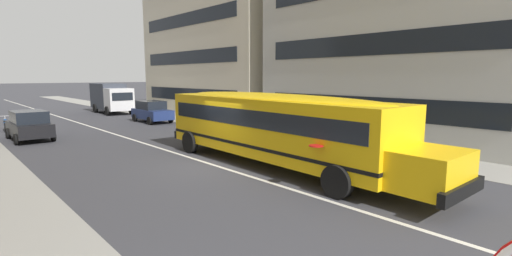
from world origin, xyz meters
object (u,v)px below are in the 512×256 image
parked_car_dark_blue_far_corner (152,111)px  box_truck (111,97)px  school_bus (275,124)px  motorcycle_near_kerb (5,124)px  parked_car_black_near_corner (29,125)px

parked_car_dark_blue_far_corner → box_truck: size_ratio=0.64×
school_bus → motorcycle_near_kerb: size_ratio=6.44×
parked_car_dark_blue_far_corner → parked_car_black_near_corner: 9.10m
school_bus → parked_car_dark_blue_far_corner: bearing=171.9°
parked_car_dark_blue_far_corner → box_truck: box_truck is taller
parked_car_dark_blue_far_corner → box_truck: 9.22m
school_bus → parked_car_dark_blue_far_corner: size_ratio=3.29×
school_bus → motorcycle_near_kerb: school_bus is taller
school_bus → parked_car_black_near_corner: (-13.29, -5.96, -0.86)m
box_truck → parked_car_dark_blue_far_corner: bearing=0.1°
school_bus → box_truck: size_ratio=2.11×
school_bus → parked_car_dark_blue_far_corner: (-16.15, 2.68, -0.86)m
box_truck → motorcycle_near_kerb: (7.03, -9.43, -1.11)m
parked_car_black_near_corner → parked_car_dark_blue_far_corner: bearing=-72.1°
box_truck → parked_car_black_near_corner: bearing=-34.6°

